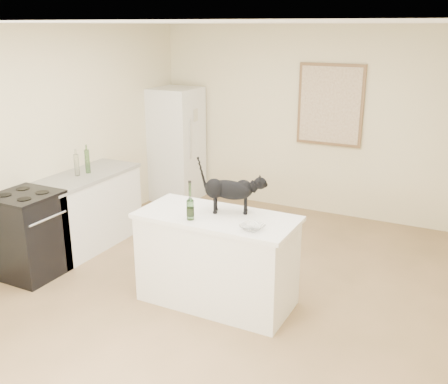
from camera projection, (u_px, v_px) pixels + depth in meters
The scene contains 17 objects.
floor at pixel (218, 290), 5.28m from camera, with size 5.50×5.50×0.00m, color #A07B55.
ceiling at pixel (216, 23), 4.47m from camera, with size 5.50×5.50×0.00m, color white.
wall_back at pixel (309, 121), 7.21m from camera, with size 4.50×4.50×0.00m, color beige.
wall_left at pixel (42, 144), 5.85m from camera, with size 5.50×5.50×0.00m, color beige.
island_base at pixel (217, 261), 4.93m from camera, with size 1.44×0.67×0.86m, color white.
island_top at pixel (217, 217), 4.79m from camera, with size 1.50×0.70×0.04m, color white.
left_cabinets at pixel (87, 212), 6.24m from camera, with size 0.60×1.40×0.86m, color white.
left_countertop at pixel (83, 176), 6.10m from camera, with size 0.62×1.44×0.04m, color gray.
stove at pixel (29, 236), 5.47m from camera, with size 0.60×0.60×0.90m, color black.
fridge at pixel (176, 144), 7.85m from camera, with size 0.68×0.68×1.70m, color white.
artwork_frame at pixel (330, 105), 6.97m from camera, with size 0.90×0.03×1.10m, color brown.
artwork_canvas at pixel (330, 105), 6.96m from camera, with size 0.82×0.00×1.02m, color beige.
black_cat at pixel (229, 192), 4.80m from camera, with size 0.57×0.17×0.40m, color black, non-canonical shape.
wine_bottle at pixel (190, 203), 4.64m from camera, with size 0.07×0.07×0.32m, color #245020.
glass_bowl at pixel (252, 228), 4.43m from camera, with size 0.20×0.20×0.05m, color white.
fridge_paper at pixel (196, 115), 7.57m from camera, with size 0.01×0.14×0.18m, color beige.
counter_bottle_cluster at pixel (82, 163), 6.06m from camera, with size 0.09×0.21×0.28m.
Camera 1 is at (2.20, -4.17, 2.58)m, focal length 41.37 mm.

